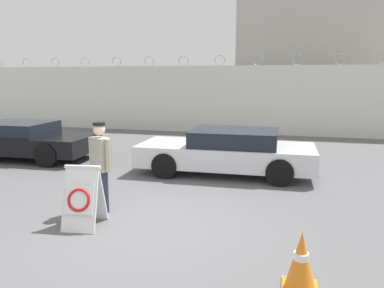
% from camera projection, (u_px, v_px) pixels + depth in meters
% --- Properties ---
extents(ground_plane, '(90.00, 90.00, 0.00)m').
position_uv_depth(ground_plane, '(147.00, 226.00, 6.39)').
color(ground_plane, '#5B5B5E').
extents(perimeter_wall, '(36.00, 0.30, 3.48)m').
position_uv_depth(perimeter_wall, '(238.00, 100.00, 16.74)').
color(perimeter_wall, silver).
rests_on(perimeter_wall, ground_plane).
extents(building_block, '(7.69, 5.58, 6.77)m').
position_uv_depth(building_block, '(314.00, 61.00, 20.07)').
color(building_block, '#B2ADA3').
rests_on(building_block, ground_plane).
extents(barricade_sign, '(0.66, 0.76, 1.06)m').
position_uv_depth(barricade_sign, '(83.00, 197.00, 6.30)').
color(barricade_sign, white).
rests_on(barricade_sign, ground_plane).
extents(security_guard, '(0.56, 0.58, 1.70)m').
position_uv_depth(security_guard, '(101.00, 163.00, 6.95)').
color(security_guard, '#232838').
rests_on(security_guard, ground_plane).
extents(traffic_cone_near, '(0.42, 0.42, 0.73)m').
position_uv_depth(traffic_cone_near, '(301.00, 261.00, 4.44)').
color(traffic_cone_near, orange).
rests_on(traffic_cone_near, ground_plane).
extents(parked_car_front_coupe, '(4.51, 2.10, 1.14)m').
position_uv_depth(parked_car_front_coupe, '(22.00, 140.00, 11.66)').
color(parked_car_front_coupe, black).
rests_on(parked_car_front_coupe, ground_plane).
extents(parked_car_rear_sedan, '(4.57, 2.01, 1.17)m').
position_uv_depth(parked_car_rear_sedan, '(228.00, 151.00, 9.82)').
color(parked_car_rear_sedan, black).
rests_on(parked_car_rear_sedan, ground_plane).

